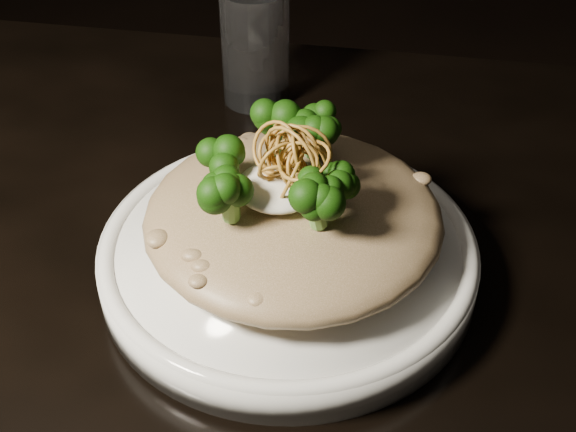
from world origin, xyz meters
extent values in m
cube|color=black|center=(0.00, 0.00, 0.73)|extent=(1.10, 0.80, 0.04)
cylinder|color=silver|center=(0.06, 0.04, 0.76)|extent=(0.28, 0.28, 0.03)
ellipsoid|color=brown|center=(0.07, 0.04, 0.80)|extent=(0.21, 0.21, 0.05)
ellipsoid|color=white|center=(0.06, 0.03, 0.83)|extent=(0.06, 0.06, 0.02)
cylinder|color=silver|center=(-0.01, 0.28, 0.81)|extent=(0.08, 0.08, 0.11)
camera|label=1|loc=(0.14, -0.39, 1.17)|focal=50.00mm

